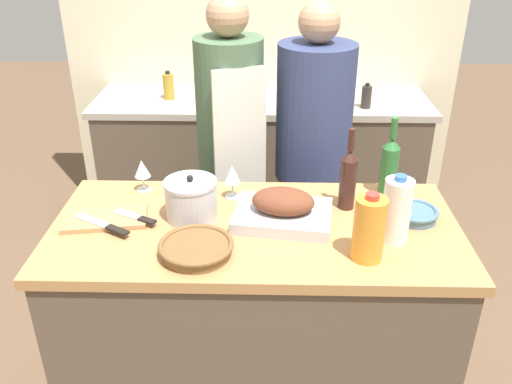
{
  "coord_description": "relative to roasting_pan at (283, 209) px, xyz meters",
  "views": [
    {
      "loc": [
        0.04,
        -1.66,
        1.94
      ],
      "look_at": [
        0.0,
        0.1,
        1.02
      ],
      "focal_mm": 38.0,
      "sensor_mm": 36.0,
      "label": 1
    }
  ],
  "objects": [
    {
      "name": "knife_paring",
      "position": [
        -0.53,
        -0.02,
        -0.03
      ],
      "size": [
        0.17,
        0.11,
        0.01
      ],
      "color": "#B7B7BC",
      "rests_on": "cutting_board"
    },
    {
      "name": "kitchen_island",
      "position": [
        -0.1,
        -0.03,
        -0.52
      ],
      "size": [
        1.47,
        0.69,
        0.94
      ],
      "color": "brown",
      "rests_on": "ground_plane"
    },
    {
      "name": "wine_glass_right",
      "position": [
        -0.19,
        0.18,
        0.05
      ],
      "size": [
        0.06,
        0.06,
        0.14
      ],
      "color": "silver",
      "rests_on": "kitchen_island"
    },
    {
      "name": "cutting_board",
      "position": [
        -0.64,
        -0.01,
        -0.04
      ],
      "size": [
        0.32,
        0.21,
        0.02
      ],
      "color": "#AD7F51",
      "rests_on": "kitchen_island"
    },
    {
      "name": "wine_bottle_dark",
      "position": [
        0.24,
        0.11,
        0.08
      ],
      "size": [
        0.06,
        0.06,
        0.32
      ],
      "color": "#381E19",
      "rests_on": "kitchen_island"
    },
    {
      "name": "wine_bottle_green",
      "position": [
        0.42,
        0.22,
        0.08
      ],
      "size": [
        0.07,
        0.07,
        0.32
      ],
      "color": "#28662D",
      "rests_on": "kitchen_island"
    },
    {
      "name": "stand_mixer",
      "position": [
        0.28,
        1.4,
        0.06
      ],
      "size": [
        0.18,
        0.14,
        0.32
      ],
      "color": "silver",
      "rests_on": "back_counter"
    },
    {
      "name": "roasting_pan",
      "position": [
        0.0,
        0.0,
        0.0
      ],
      "size": [
        0.38,
        0.3,
        0.13
      ],
      "color": "#BCBCC1",
      "rests_on": "kitchen_island"
    },
    {
      "name": "stock_pot",
      "position": [
        -0.33,
        0.02,
        0.03
      ],
      "size": [
        0.19,
        0.19,
        0.17
      ],
      "color": "#B7B7BC",
      "rests_on": "kitchen_island"
    },
    {
      "name": "knife_chef",
      "position": [
        -0.63,
        -0.08,
        -0.03
      ],
      "size": [
        0.23,
        0.15,
        0.01
      ],
      "color": "#B7B7BC",
      "rests_on": "cutting_board"
    },
    {
      "name": "milk_jug",
      "position": [
        0.38,
        -0.11,
        0.07
      ],
      "size": [
        0.1,
        0.1,
        0.24
      ],
      "color": "white",
      "rests_on": "kitchen_island"
    },
    {
      "name": "juice_jug",
      "position": [
        0.27,
        -0.23,
        0.06
      ],
      "size": [
        0.1,
        0.1,
        0.23
      ],
      "color": "orange",
      "rests_on": "kitchen_island"
    },
    {
      "name": "wicker_basket",
      "position": [
        -0.29,
        -0.22,
        -0.02
      ],
      "size": [
        0.25,
        0.25,
        0.05
      ],
      "color": "brown",
      "rests_on": "kitchen_island"
    },
    {
      "name": "person_cook_aproned",
      "position": [
        -0.24,
        0.72,
        -0.08
      ],
      "size": [
        0.33,
        0.35,
        1.63
      ],
      "rotation": [
        0.0,
        0.0,
        0.37
      ],
      "color": "beige",
      "rests_on": "ground_plane"
    },
    {
      "name": "mixing_bowl",
      "position": [
        0.48,
        0.03,
        -0.02
      ],
      "size": [
        0.17,
        0.17,
        0.04
      ],
      "color": "slate",
      "rests_on": "kitchen_island"
    },
    {
      "name": "person_cook_guest",
      "position": [
        0.16,
        0.74,
        -0.1
      ],
      "size": [
        0.36,
        0.36,
        1.6
      ],
      "rotation": [
        0.0,
        0.0,
        0.35
      ],
      "color": "beige",
      "rests_on": "ground_plane"
    },
    {
      "name": "back_counter",
      "position": [
        -0.1,
        1.51,
        -0.53
      ],
      "size": [
        2.04,
        0.6,
        0.91
      ],
      "color": "brown",
      "rests_on": "ground_plane"
    },
    {
      "name": "condiment_bottle_short",
      "position": [
        -0.21,
        1.47,
        -0.0
      ],
      "size": [
        0.06,
        0.06,
        0.15
      ],
      "color": "maroon",
      "rests_on": "back_counter"
    },
    {
      "name": "condiment_bottle_extra",
      "position": [
        -0.66,
        1.49,
        0.01
      ],
      "size": [
        0.07,
        0.07,
        0.17
      ],
      "color": "#B28E2D",
      "rests_on": "back_counter"
    },
    {
      "name": "back_wall",
      "position": [
        -0.1,
        1.86,
        0.29
      ],
      "size": [
        2.54,
        0.1,
        2.55
      ],
      "color": "beige",
      "rests_on": "ground_plane"
    },
    {
      "name": "condiment_bottle_tall",
      "position": [
        0.51,
        1.35,
        -0.01
      ],
      "size": [
        0.06,
        0.06,
        0.15
      ],
      "color": "#332D28",
      "rests_on": "back_counter"
    },
    {
      "name": "wine_glass_left",
      "position": [
        -0.55,
        0.23,
        0.04
      ],
      "size": [
        0.06,
        0.06,
        0.13
      ],
      "color": "silver",
      "rests_on": "kitchen_island"
    }
  ]
}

